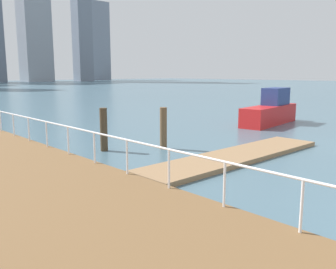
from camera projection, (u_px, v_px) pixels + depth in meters
name	position (u px, v px, depth m)	size (l,w,h in m)	color
ground_plane	(62.00, 133.00, 20.66)	(300.00, 300.00, 0.00)	#476675
floating_dock	(229.00, 158.00, 14.27)	(10.63, 2.00, 0.18)	#93704C
boardwalk_railing	(110.00, 142.00, 11.41)	(0.06, 27.69, 1.08)	white
dock_piling_1	(104.00, 130.00, 15.83)	(0.32, 0.32, 1.91)	#473826
dock_piling_2	(163.00, 128.00, 16.31)	(0.32, 0.32, 1.89)	brown
moored_boat_2	(271.00, 111.00, 24.29)	(6.14, 2.35, 2.41)	red
skyline_tower_6	(81.00, 14.00, 145.50)	(6.06, 6.82, 53.77)	slate
skyline_tower_7	(96.00, 42.00, 167.81)	(9.77, 8.53, 35.37)	gray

